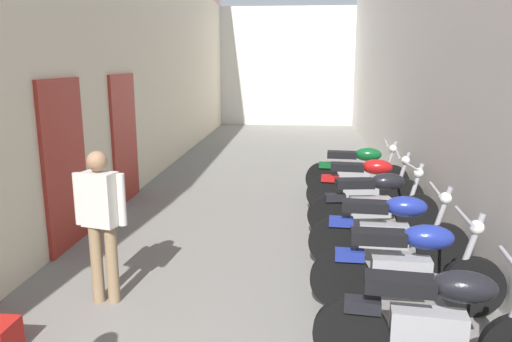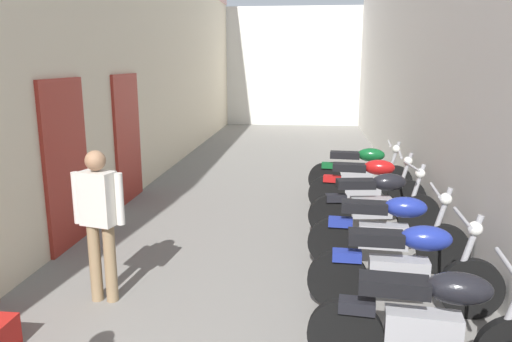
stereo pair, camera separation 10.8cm
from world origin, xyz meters
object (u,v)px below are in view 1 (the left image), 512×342
Objects in this scene: motorcycle_sixth at (374,201)px; pedestrian_mid_alley at (101,216)px; motorcycle_seventh at (365,184)px; motorcycle_fourth at (408,264)px; motorcycle_third at (437,319)px; motorcycle_eighth at (358,169)px; motorcycle_fifth at (389,229)px.

pedestrian_mid_alley is (-3.00, -2.23, 0.42)m from motorcycle_sixth.
pedestrian_mid_alley is (-3.00, -3.24, 0.42)m from motorcycle_seventh.
motorcycle_sixth is 3.76m from pedestrian_mid_alley.
motorcycle_third is at bearing -90.00° from motorcycle_fourth.
motorcycle_eighth is at bearing 90.00° from motorcycle_fourth.
motorcycle_fifth is at bearing 90.00° from motorcycle_third.
motorcycle_third is 1.00× the size of motorcycle_seventh.
motorcycle_fourth is (0.00, 1.04, 0.00)m from motorcycle_third.
motorcycle_eighth is at bearing 90.00° from motorcycle_sixth.
motorcycle_eighth is at bearing 90.00° from motorcycle_seventh.
motorcycle_fourth is at bearing -90.00° from motorcycle_eighth.
motorcycle_fifth is 1.18× the size of pedestrian_mid_alley.
motorcycle_fifth and motorcycle_eighth have the same top height.
motorcycle_sixth is (-0.00, 1.16, 0.00)m from motorcycle_fifth.
motorcycle_seventh and motorcycle_eighth have the same top height.
motorcycle_sixth is 1.17× the size of pedestrian_mid_alley.
pedestrian_mid_alley reaches higher than motorcycle_third.
pedestrian_mid_alley is (-3.00, -0.06, 0.42)m from motorcycle_fourth.
motorcycle_fourth is 3.17m from motorcycle_seventh.
motorcycle_fourth is 3.03m from pedestrian_mid_alley.
motorcycle_fifth is at bearing -90.00° from motorcycle_eighth.
motorcycle_third is 1.00× the size of motorcycle_eighth.
motorcycle_fifth is (-0.00, 1.01, 0.00)m from motorcycle_fourth.
pedestrian_mid_alley reaches higher than motorcycle_fourth.
motorcycle_sixth is (-0.00, 2.17, 0.00)m from motorcycle_fourth.
motorcycle_fifth is 3.21m from pedestrian_mid_alley.
motorcycle_third is 5.26m from motorcycle_eighth.
motorcycle_sixth is at bearing 90.00° from motorcycle_third.
motorcycle_third and motorcycle_fourth have the same top height.
motorcycle_sixth and motorcycle_seventh have the same top height.
motorcycle_sixth is 1.01m from motorcycle_seventh.
pedestrian_mid_alley is at bearing -178.82° from motorcycle_fourth.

